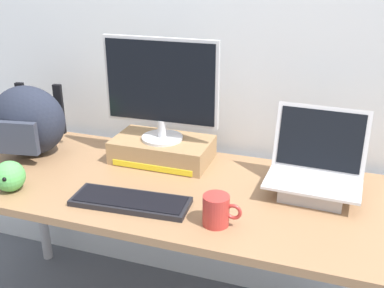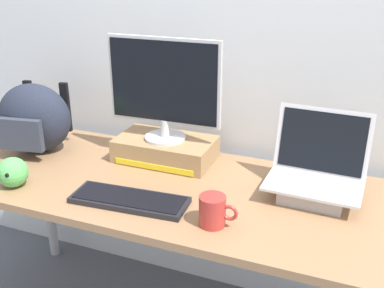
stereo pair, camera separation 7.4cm
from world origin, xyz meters
The scene contains 9 objects.
back_wall centered at (0.00, 0.45, 1.30)m, with size 7.00×0.10×2.60m, color silver.
desk centered at (0.00, 0.00, 0.68)m, with size 2.00×0.70×0.74m.
toner_box_yellow centered at (-0.20, 0.20, 0.79)m, with size 0.41×0.24×0.10m.
desktop_monitor centered at (-0.20, 0.20, 1.06)m, with size 0.48×0.17×0.42m.
open_laptop centered at (0.43, 0.11, 0.81)m, with size 0.34×0.26×0.30m.
external_keyboard centered at (-0.17, -0.18, 0.76)m, with size 0.43×0.17×0.02m.
messenger_backpack centered at (-0.77, 0.08, 0.90)m, with size 0.35×0.30×0.30m.
coffee_mug centered at (0.16, -0.21, 0.80)m, with size 0.13×0.09×0.10m.
plush_toy centered at (-0.63, -0.23, 0.80)m, with size 0.11×0.11×0.11m.
Camera 1 is at (0.50, -1.46, 1.58)m, focal length 43.47 mm.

